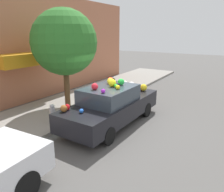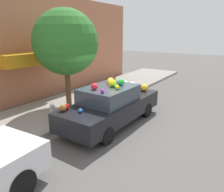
# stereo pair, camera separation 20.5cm
# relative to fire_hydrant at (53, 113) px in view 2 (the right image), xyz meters

# --- Properties ---
(ground_plane) EXTENTS (60.00, 60.00, 0.00)m
(ground_plane) POSITION_rel_fire_hydrant_xyz_m (1.30, -1.67, -0.48)
(ground_plane) COLOR #565451
(sidewalk_curb) EXTENTS (24.00, 3.20, 0.14)m
(sidewalk_curb) POSITION_rel_fire_hydrant_xyz_m (1.30, 1.03, -0.41)
(sidewalk_curb) COLOR gray
(sidewalk_curb) RESTS_ON ground
(building_facade) EXTENTS (18.00, 1.20, 5.24)m
(building_facade) POSITION_rel_fire_hydrant_xyz_m (1.29, 3.25, 2.12)
(building_facade) COLOR #B26B4C
(building_facade) RESTS_ON ground
(street_tree) EXTENTS (2.76, 2.76, 4.20)m
(street_tree) POSITION_rel_fire_hydrant_xyz_m (1.63, 0.77, 2.46)
(street_tree) COLOR brown
(street_tree) RESTS_ON sidewalk_curb
(fire_hydrant) EXTENTS (0.20, 0.20, 0.70)m
(fire_hydrant) POSITION_rel_fire_hydrant_xyz_m (0.00, 0.00, 0.00)
(fire_hydrant) COLOR #B2B2B7
(fire_hydrant) RESTS_ON sidewalk_curb
(art_car) EXTENTS (4.56, 1.80, 1.76)m
(art_car) POSITION_rel_fire_hydrant_xyz_m (1.30, -1.77, 0.28)
(art_car) COLOR black
(art_car) RESTS_ON ground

